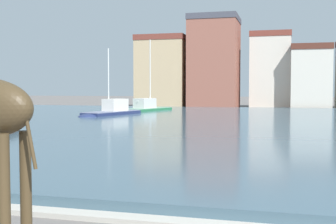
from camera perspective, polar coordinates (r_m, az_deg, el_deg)
The scene contains 8 objects.
harbor_water at distance 34.66m, azimuth 10.26°, elevation -1.49°, with size 77.48×50.41×0.37m, color #3D5666.
quay_edge_coping at distance 9.84m, azimuth -2.19°, elevation -13.95°, with size 77.48×0.50×0.12m, color #ADA89E.
sailboat_navy at distance 42.48m, azimuth -7.64°, elevation -0.07°, with size 4.03×8.20×6.73m.
sailboat_green at distance 50.55m, azimuth -2.40°, elevation 0.44°, with size 4.43×8.57×8.50m.
townhouse_narrow_midrow at distance 64.93m, azimuth -0.62°, elevation 5.21°, with size 7.24×6.47×10.57m.
townhouse_corner_house at distance 63.51m, azimuth 6.05°, elevation 6.41°, with size 6.84×7.58×13.16m.
townhouse_end_terrace at distance 65.63m, azimuth 13.18°, elevation 5.28°, with size 5.78×6.05×10.97m.
townhouse_wide_warehouse at distance 63.91m, azimuth 18.01°, elevation 4.31°, with size 5.35×7.47×8.83m.
Camera 1 is at (2.77, -2.81, 2.95)m, focal length 46.86 mm.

